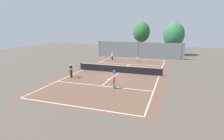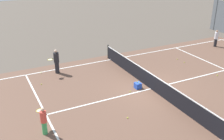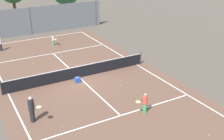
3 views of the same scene
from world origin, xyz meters
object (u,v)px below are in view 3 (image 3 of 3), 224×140
at_px(player_2, 32,109).
at_px(player_3, 145,103).
at_px(player_1, 53,40).
at_px(tennis_ball_0, 209,135).
at_px(tennis_ball_11, 161,79).
at_px(tennis_ball_5, 121,85).
at_px(tennis_ball_7, 21,49).
at_px(ball_crate, 77,80).
at_px(player_0, 0,43).
at_px(tennis_ball_9, 33,64).
at_px(tennis_ball_6, 63,127).
at_px(tennis_ball_2, 106,51).
at_px(tennis_ball_10, 62,57).
at_px(tennis_ball_1, 84,84).
at_px(tennis_ball_3, 75,80).
at_px(tennis_ball_8, 24,65).
at_px(tennis_ball_4, 30,132).

height_order(player_2, player_3, player_2).
xyz_separation_m(player_1, player_3, (0.60, -15.64, 0.11)).
distance_m(tennis_ball_0, tennis_ball_11, 7.44).
xyz_separation_m(player_3, tennis_ball_0, (1.74, -3.75, -0.67)).
xyz_separation_m(tennis_ball_5, tennis_ball_7, (-4.55, 12.14, 0.00)).
distance_m(ball_crate, tennis_ball_11, 6.51).
bearing_deg(player_0, tennis_ball_9, -70.10).
height_order(ball_crate, tennis_ball_5, ball_crate).
distance_m(tennis_ball_0, tennis_ball_6, 8.31).
relative_size(ball_crate, tennis_ball_2, 6.45).
bearing_deg(player_3, tennis_ball_10, 95.19).
bearing_deg(tennis_ball_9, player_2, -105.33).
distance_m(tennis_ball_1, tennis_ball_2, 7.61).
bearing_deg(tennis_ball_1, player_2, -146.85).
distance_m(tennis_ball_1, tennis_ball_11, 6.04).
bearing_deg(tennis_ball_7, tennis_ball_3, -78.90).
distance_m(player_3, tennis_ball_8, 12.41).
relative_size(player_0, tennis_ball_9, 22.63).
distance_m(tennis_ball_2, tennis_ball_3, 7.12).
xyz_separation_m(ball_crate, tennis_ball_4, (-4.92, -4.74, -0.15)).
relative_size(player_1, tennis_ball_9, 16.88).
xyz_separation_m(tennis_ball_3, tennis_ball_10, (0.95, 5.41, 0.00)).
bearing_deg(player_0, tennis_ball_10, -44.99).
height_order(player_0, tennis_ball_0, player_0).
bearing_deg(tennis_ball_11, tennis_ball_2, 94.63).
bearing_deg(tennis_ball_1, tennis_ball_5, -33.00).
relative_size(tennis_ball_1, tennis_ball_10, 1.00).
height_order(tennis_ball_0, tennis_ball_9, same).
bearing_deg(tennis_ball_5, tennis_ball_8, 125.41).
bearing_deg(tennis_ball_8, tennis_ball_3, -61.77).
bearing_deg(tennis_ball_2, player_3, -106.47).
bearing_deg(player_0, tennis_ball_11, -53.72).
distance_m(player_2, tennis_ball_4, 1.39).
bearing_deg(tennis_ball_0, tennis_ball_2, 83.99).
distance_m(player_2, tennis_ball_8, 9.24).
relative_size(tennis_ball_0, tennis_ball_10, 1.00).
distance_m(tennis_ball_4, tennis_ball_5, 7.91).
bearing_deg(tennis_ball_7, tennis_ball_9, -90.00).
distance_m(player_3, tennis_ball_0, 4.19).
bearing_deg(tennis_ball_8, ball_crate, -62.52).
distance_m(tennis_ball_3, tennis_ball_6, 6.27).
relative_size(player_0, tennis_ball_1, 22.63).
distance_m(tennis_ball_2, tennis_ball_9, 7.23).
relative_size(player_2, tennis_ball_2, 25.57).
xyz_separation_m(ball_crate, tennis_ball_6, (-3.13, -5.14, -0.15)).
xyz_separation_m(tennis_ball_4, tennis_ball_11, (10.80, 1.94, 0.00)).
xyz_separation_m(player_3, ball_crate, (-1.93, 6.15, -0.52)).
relative_size(tennis_ball_8, tennis_ball_11, 1.00).
bearing_deg(tennis_ball_1, tennis_ball_0, -69.53).
bearing_deg(tennis_ball_6, tennis_ball_0, -35.00).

